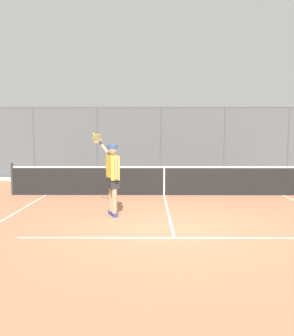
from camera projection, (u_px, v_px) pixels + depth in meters
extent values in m
plane|color=#B27551|center=(172.00, 230.00, 7.89)|extent=(60.00, 60.00, 0.00)
cube|color=white|center=(174.00, 238.00, 7.29)|extent=(6.16, 0.05, 0.01)
cube|color=white|center=(168.00, 211.00, 9.86)|extent=(0.05, 5.17, 0.01)
cylinder|color=#565B60|center=(288.00, 144.00, 16.26)|extent=(0.07, 0.07, 3.23)
cylinder|color=#565B60|center=(225.00, 144.00, 16.28)|extent=(0.07, 0.07, 3.23)
cylinder|color=#565B60|center=(161.00, 144.00, 16.30)|extent=(0.07, 0.07, 3.23)
cylinder|color=#565B60|center=(97.00, 144.00, 16.32)|extent=(0.07, 0.07, 3.23)
cylinder|color=#565B60|center=(34.00, 144.00, 16.34)|extent=(0.07, 0.07, 3.23)
cylinder|color=#565B60|center=(161.00, 107.00, 16.16)|extent=(16.74, 0.05, 0.05)
cube|color=#565B60|center=(161.00, 144.00, 16.30)|extent=(16.74, 0.02, 3.23)
cube|color=#2D6B33|center=(160.00, 144.00, 16.95)|extent=(19.74, 0.90, 3.15)
cube|color=#ADADA8|center=(161.00, 179.00, 16.26)|extent=(17.74, 0.18, 0.15)
cylinder|color=#2D2D2D|center=(12.00, 179.00, 12.43)|extent=(0.09, 0.09, 1.07)
cube|color=black|center=(164.00, 182.00, 12.40)|extent=(10.05, 0.02, 0.91)
cube|color=white|center=(164.00, 167.00, 12.35)|extent=(10.05, 0.04, 0.05)
cube|color=white|center=(164.00, 182.00, 12.40)|extent=(0.05, 0.04, 0.91)
cube|color=navy|center=(115.00, 215.00, 9.19)|extent=(0.20, 0.28, 0.09)
cylinder|color=tan|center=(114.00, 197.00, 9.15)|extent=(0.13, 0.13, 0.82)
cube|color=navy|center=(112.00, 213.00, 9.45)|extent=(0.20, 0.28, 0.09)
cylinder|color=tan|center=(111.00, 195.00, 9.41)|extent=(0.13, 0.13, 0.82)
cube|color=#28282D|center=(113.00, 183.00, 9.25)|extent=(0.36, 0.48, 0.26)
cube|color=gold|center=(113.00, 167.00, 9.21)|extent=(0.38, 0.55, 0.59)
cylinder|color=tan|center=(116.00, 168.00, 8.92)|extent=(0.08, 0.08, 0.54)
cylinder|color=tan|center=(106.00, 150.00, 9.60)|extent=(0.31, 0.37, 0.30)
sphere|color=tan|center=(112.00, 149.00, 9.17)|extent=(0.23, 0.23, 0.23)
cylinder|color=#284C93|center=(112.00, 147.00, 9.17)|extent=(0.34, 0.34, 0.08)
cube|color=#284C93|center=(111.00, 148.00, 9.29)|extent=(0.25, 0.26, 0.02)
cylinder|color=black|center=(101.00, 143.00, 9.78)|extent=(0.13, 0.15, 0.13)
torus|color=gold|center=(97.00, 139.00, 9.92)|extent=(0.34, 0.32, 0.26)
cylinder|color=silver|center=(97.00, 139.00, 9.92)|extent=(0.28, 0.26, 0.21)
sphere|color=#C1D138|center=(94.00, 134.00, 10.05)|extent=(0.07, 0.07, 0.07)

